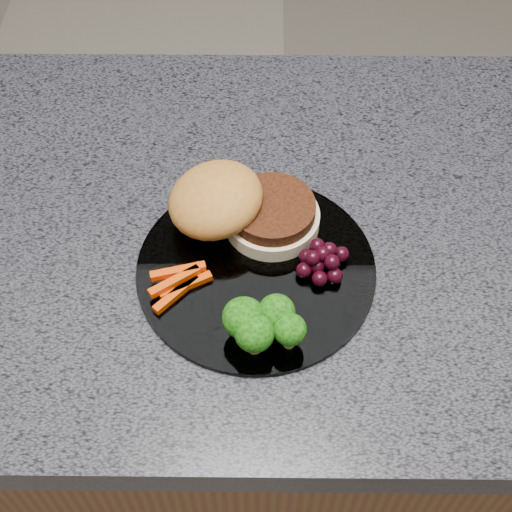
# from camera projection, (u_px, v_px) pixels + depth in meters

# --- Properties ---
(island_cabinet) EXTENTS (1.20, 0.60, 0.86)m
(island_cabinet) POSITION_uv_depth(u_px,v_px,m) (305.00, 399.00, 1.19)
(island_cabinet) COLOR brown
(island_cabinet) RESTS_ON ground
(countertop) EXTENTS (1.20, 0.60, 0.04)m
(countertop) POSITION_uv_depth(u_px,v_px,m) (326.00, 231.00, 0.83)
(countertop) COLOR #43434C
(countertop) RESTS_ON island_cabinet
(plate) EXTENTS (0.26, 0.26, 0.01)m
(plate) POSITION_uv_depth(u_px,v_px,m) (256.00, 269.00, 0.77)
(plate) COLOR white
(plate) RESTS_ON countertop
(burger) EXTENTS (0.17, 0.11, 0.06)m
(burger) POSITION_uv_depth(u_px,v_px,m) (236.00, 208.00, 0.79)
(burger) COLOR beige
(burger) RESTS_ON plate
(carrot_sticks) EXTENTS (0.07, 0.06, 0.02)m
(carrot_sticks) POSITION_uv_depth(u_px,v_px,m) (178.00, 282.00, 0.75)
(carrot_sticks) COLOR #DA3E03
(carrot_sticks) RESTS_ON plate
(broccoli) EXTENTS (0.08, 0.06, 0.05)m
(broccoli) POSITION_uv_depth(u_px,v_px,m) (261.00, 323.00, 0.69)
(broccoli) COLOR olive
(broccoli) RESTS_ON plate
(grape_bunch) EXTENTS (0.06, 0.05, 0.03)m
(grape_bunch) POSITION_uv_depth(u_px,v_px,m) (323.00, 261.00, 0.76)
(grape_bunch) COLOR black
(grape_bunch) RESTS_ON plate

